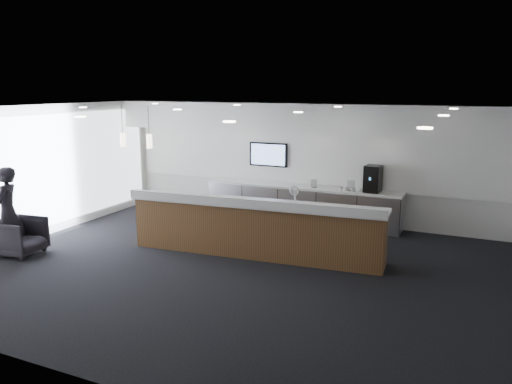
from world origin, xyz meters
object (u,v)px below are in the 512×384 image
at_px(coffee_machine, 373,179).
at_px(lounge_guest, 8,211).
at_px(armchair, 20,237).
at_px(service_counter, 256,228).

relative_size(coffee_machine, lounge_guest, 0.35).
bearing_deg(lounge_guest, coffee_machine, 99.88).
relative_size(coffee_machine, armchair, 0.75).
bearing_deg(coffee_machine, lounge_guest, -138.62).
height_order(coffee_machine, lounge_guest, lounge_guest).
distance_m(coffee_machine, armchair, 7.84).
height_order(coffee_machine, armchair, coffee_machine).
relative_size(service_counter, coffee_machine, 8.42).
height_order(service_counter, lounge_guest, lounge_guest).
xyz_separation_m(coffee_machine, lounge_guest, (-6.39, -4.79, -0.36)).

